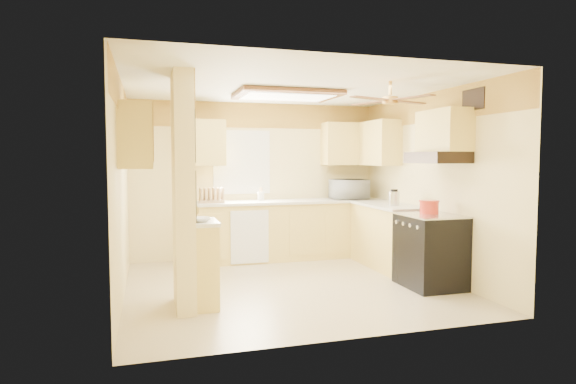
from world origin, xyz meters
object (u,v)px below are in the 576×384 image
object	(u,v)px
stove	(430,250)
microwave	(349,189)
bowl	(201,220)
dutch_oven	(429,207)
kettle	(394,198)

from	to	relation	value
stove	microwave	world-z (taller)	microwave
bowl	dutch_oven	bearing A→B (deg)	4.19
bowl	kettle	distance (m)	3.00
stove	microwave	distance (m)	2.21
microwave	dutch_oven	bearing A→B (deg)	96.46
kettle	microwave	bearing A→B (deg)	97.55
microwave	kettle	xyz separation A→B (m)	(0.16, -1.22, -0.05)
stove	dutch_oven	size ratio (longest dim) A/B	3.64
dutch_oven	stove	bearing A→B (deg)	-109.26
stove	bowl	xyz separation A→B (m)	(-2.85, -0.11, 0.50)
stove	kettle	bearing A→B (deg)	91.57
microwave	dutch_oven	xyz separation A→B (m)	(0.22, -2.01, -0.10)
dutch_oven	kettle	xyz separation A→B (m)	(-0.06, 0.79, 0.05)
bowl	microwave	bearing A→B (deg)	39.86
dutch_oven	microwave	bearing A→B (deg)	96.26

